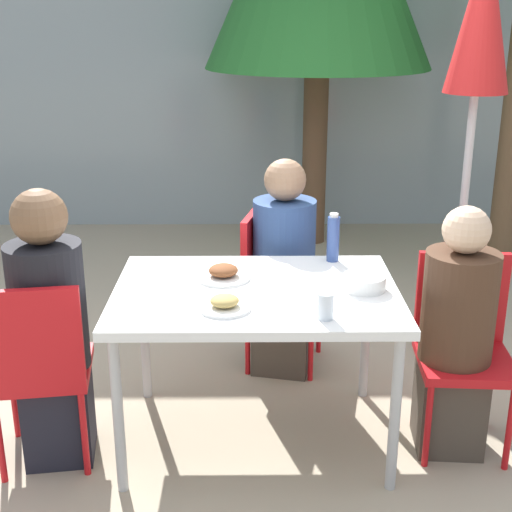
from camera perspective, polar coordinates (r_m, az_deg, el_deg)
name	(u,v)px	position (r m, az deg, el deg)	size (l,w,h in m)	color
ground_plane	(256,437)	(3.39, 0.00, -14.25)	(24.00, 24.00, 0.00)	tan
building_facade	(252,55)	(6.41, -0.29, 15.81)	(10.00, 0.20, 3.00)	#89999E
dining_table	(256,302)	(3.08, 0.00, -3.72)	(1.22, 0.87, 0.73)	white
chair_left	(38,361)	(3.09, -17.04, -8.07)	(0.45, 0.45, 0.86)	red
person_left	(51,334)	(3.12, -16.08, -6.00)	(0.32, 0.32, 1.21)	black
chair_right	(463,337)	(3.30, 16.22, -6.22)	(0.43, 0.43, 0.86)	red
person_right	(456,338)	(3.20, 15.69, -6.34)	(0.31, 0.31, 1.12)	#473D33
chair_far	(271,278)	(3.84, 1.18, -1.76)	(0.48, 0.48, 0.86)	red
person_far	(284,273)	(3.76, 2.24, -1.37)	(0.35, 0.35, 1.16)	#473D33
closed_umbrella	(479,46)	(3.87, 17.43, 15.75)	(0.36, 0.36, 2.24)	#333333
plate_0	(223,274)	(3.16, -2.62, -1.41)	(0.24, 0.24, 0.07)	white
plate_1	(225,304)	(2.85, -2.53, -3.87)	(0.21, 0.21, 0.06)	white
bottle	(333,238)	(3.38, 6.19, 1.43)	(0.06, 0.06, 0.23)	#334C8E
drinking_cup	(326,306)	(2.76, 5.58, -4.00)	(0.06, 0.06, 0.11)	silver
salad_bowl	(364,282)	(3.07, 8.66, -2.09)	(0.18, 0.18, 0.06)	white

